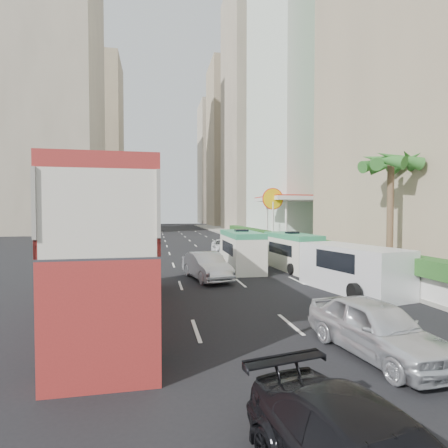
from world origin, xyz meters
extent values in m
plane|color=black|center=(0.00, 0.00, 0.00)|extent=(200.00, 200.00, 0.00)
cube|color=#AA2C28|center=(-6.00, 0.00, 2.53)|extent=(2.50, 11.00, 5.06)
imported|color=silver|center=(-2.04, 6.36, 0.00)|extent=(2.46, 4.79, 1.51)
imported|color=silver|center=(0.86, -4.83, 0.00)|extent=(2.33, 4.56, 1.49)
imported|color=silver|center=(1.26, 18.78, 0.00)|extent=(2.74, 4.68, 1.22)
cube|color=silver|center=(0.71, 9.28, 1.26)|extent=(2.02, 5.72, 2.52)
cube|color=silver|center=(4.01, 8.66, 1.19)|extent=(2.16, 5.46, 2.37)
cube|color=silver|center=(4.36, 2.05, 1.09)|extent=(3.25, 5.78, 2.18)
cube|color=silver|center=(4.14, 22.36, 0.90)|extent=(2.27, 4.67, 1.80)
cube|color=#99968C|center=(9.00, 25.00, 0.09)|extent=(6.00, 120.00, 0.18)
cube|color=silver|center=(6.20, 14.00, 0.68)|extent=(0.30, 44.00, 1.00)
cube|color=#2D6626|center=(6.20, 14.00, 1.53)|extent=(1.10, 44.00, 0.70)
cylinder|color=brown|center=(7.80, 4.00, 3.38)|extent=(0.36, 0.36, 6.40)
cube|color=silver|center=(10.00, 23.00, 2.75)|extent=(6.50, 8.00, 5.50)
cube|color=white|center=(18.00, 34.00, 29.00)|extent=(16.00, 18.00, 58.00)
cube|color=#B2A48D|center=(18.00, 58.00, 25.00)|extent=(16.00, 16.00, 50.00)
cube|color=tan|center=(17.00, 82.00, 22.00)|extent=(14.00, 14.00, 44.00)
cube|color=#B2A48D|center=(17.00, 104.00, 20.00)|extent=(14.00, 14.00, 40.00)
cube|color=#B2A48D|center=(-24.00, 55.00, 26.00)|extent=(18.00, 18.00, 52.00)
cube|color=tan|center=(-22.00, 90.00, 23.00)|extent=(16.00, 16.00, 46.00)
camera|label=1|loc=(-4.87, -13.00, 3.81)|focal=28.00mm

